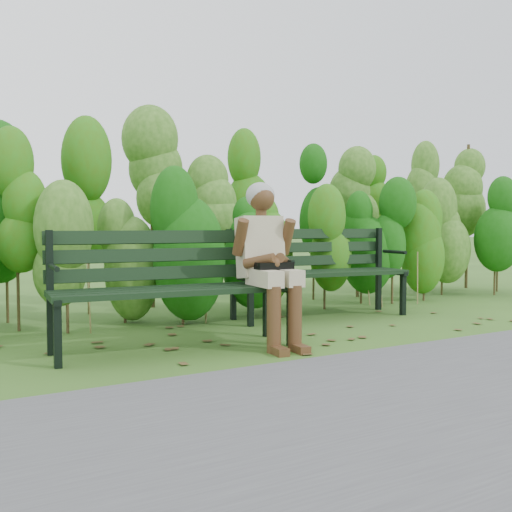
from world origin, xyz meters
TOP-DOWN VIEW (x-y plane):
  - ground at (0.00, 0.00)m, footprint 80.00×80.00m
  - footpath at (0.00, -2.20)m, footprint 60.00×2.50m
  - hedge_band at (0.00, 1.86)m, footprint 11.04×1.67m
  - leaf_litter at (0.55, -0.23)m, footprint 6.03×2.20m
  - bench_left at (-1.03, 0.04)m, footprint 2.09×0.86m
  - bench_right at (1.11, 0.87)m, footprint 2.10×0.90m
  - seated_woman at (-0.24, -0.25)m, footprint 0.57×0.84m

SIDE VIEW (x-z plane):
  - ground at x=0.00m, z-range 0.00..0.00m
  - leaf_litter at x=0.55m, z-range 0.00..0.01m
  - footpath at x=0.00m, z-range 0.00..0.01m
  - bench_left at x=-1.03m, z-range 0.09..1.11m
  - bench_right at x=1.11m, z-range 0.09..1.11m
  - seated_woman at x=-0.24m, z-range 0.10..1.53m
  - hedge_band at x=0.00m, z-range 0.05..2.47m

